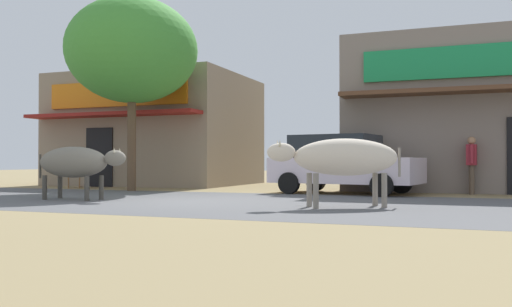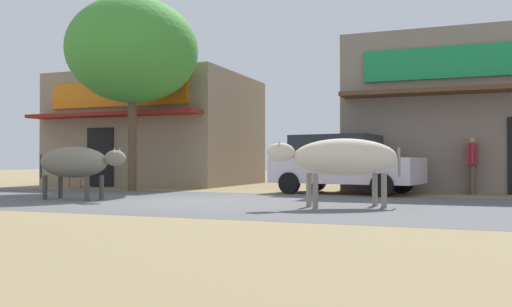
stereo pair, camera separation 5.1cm
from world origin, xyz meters
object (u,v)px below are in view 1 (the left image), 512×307
parked_hatchback_car (343,163)px  cow_far_dark (343,158)px  cow_near_brown (75,163)px  roadside_tree (132,51)px  pedestrian_by_shop (472,161)px  cafe_chair_near_tree (76,173)px

parked_hatchback_car → cow_far_dark: bearing=-78.1°
cow_near_brown → cow_far_dark: 6.34m
roadside_tree → cow_far_dark: (7.31, -3.70, -3.33)m
roadside_tree → pedestrian_by_shop: (9.73, 1.71, -3.38)m
cow_near_brown → pedestrian_by_shop: (8.76, 5.53, 0.05)m
roadside_tree → parked_hatchback_car: bearing=7.7°
cow_near_brown → cow_far_dark: size_ratio=1.00×
parked_hatchback_car → cow_far_dark: parked_hatchback_car is taller
roadside_tree → cow_near_brown: size_ratio=2.35×
parked_hatchback_car → cow_near_brown: (-5.38, -4.67, 0.03)m
roadside_tree → cafe_chair_near_tree: roadside_tree is taller
cow_near_brown → cafe_chair_near_tree: size_ratio=2.75×
cafe_chair_near_tree → cow_near_brown: bearing=-51.5°
cow_near_brown → pedestrian_by_shop: 10.36m
cow_near_brown → cow_far_dark: cow_far_dark is taller
parked_hatchback_car → cow_near_brown: bearing=-139.0°
cafe_chair_near_tree → roadside_tree: bearing=-16.2°
parked_hatchback_car → cow_near_brown: size_ratio=1.69×
pedestrian_by_shop → cow_far_dark: bearing=-114.1°
pedestrian_by_shop → roadside_tree: bearing=-170.0°
cow_far_dark → roadside_tree: bearing=153.2°
parked_hatchback_car → pedestrian_by_shop: size_ratio=2.71×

